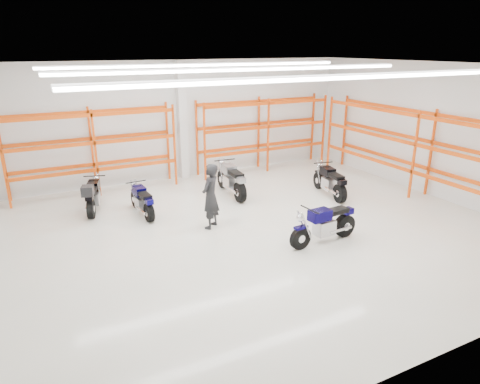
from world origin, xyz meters
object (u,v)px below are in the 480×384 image
motorcycle_main (327,225)px  structural_column (182,121)px  motorcycle_back_d (330,182)px  standing_man (210,196)px  motorcycle_back_b (142,202)px  motorcycle_back_a (93,196)px  motorcycle_back_c (232,181)px

motorcycle_main → structural_column: size_ratio=0.48×
motorcycle_back_d → standing_man: bearing=-172.6°
motorcycle_main → motorcycle_back_b: motorcycle_main is taller
motorcycle_main → motorcycle_back_a: size_ratio=1.03×
motorcycle_back_c → motorcycle_back_a: bearing=173.2°
motorcycle_main → structural_column: structural_column is taller
motorcycle_main → standing_man: bearing=135.8°
motorcycle_back_c → standing_man: (-1.75, -2.23, 0.41)m
motorcycle_back_a → motorcycle_back_d: 7.89m
motorcycle_main → motorcycle_back_a: motorcycle_back_a is taller
motorcycle_main → motorcycle_back_c: bearing=97.6°
standing_man → motorcycle_back_a: bearing=-85.2°
structural_column → motorcycle_back_d: bearing=-49.9°
motorcycle_main → motorcycle_back_b: 5.63m
motorcycle_main → motorcycle_back_d: (2.42, 2.90, 0.00)m
motorcycle_back_a → motorcycle_back_c: bearing=-6.8°
structural_column → motorcycle_back_a: bearing=-149.2°
motorcycle_back_a → motorcycle_back_d: motorcycle_back_a is taller
motorcycle_back_a → motorcycle_back_b: motorcycle_back_a is taller
motorcycle_back_c → motorcycle_back_d: size_ratio=1.08×
motorcycle_main → motorcycle_back_c: size_ratio=0.92×
motorcycle_main → motorcycle_back_d: 3.78m
motorcycle_back_a → standing_man: 3.98m
motorcycle_main → motorcycle_back_d: motorcycle_back_d is taller
motorcycle_back_d → structural_column: size_ratio=0.48×
motorcycle_back_d → motorcycle_main: bearing=-129.8°
motorcycle_main → motorcycle_back_d: size_ratio=1.00×
motorcycle_back_c → motorcycle_back_d: motorcycle_back_c is taller
motorcycle_main → motorcycle_back_a: bearing=135.6°
motorcycle_back_a → motorcycle_back_b: 1.63m
standing_man → motorcycle_back_b: bearing=-90.7°
motorcycle_back_c → structural_column: 3.39m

